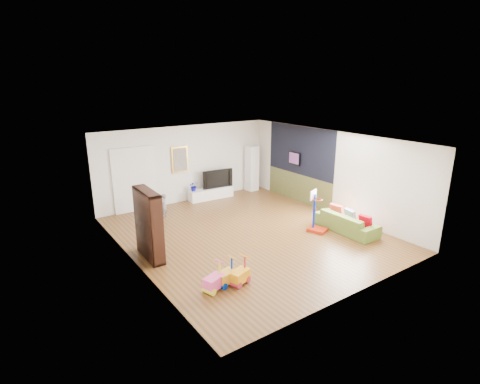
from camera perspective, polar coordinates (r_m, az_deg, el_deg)
floor at (r=10.73m, az=1.23°, el=-6.40°), size 6.50×7.50×0.00m
ceiling at (r=9.98m, az=1.32°, el=7.99°), size 6.50×7.50×0.00m
wall_back at (r=13.39m, az=-8.22°, el=4.24°), size 6.50×0.00×2.70m
wall_front at (r=7.74m, az=17.91°, el=-5.92°), size 6.50×0.00×2.70m
wall_left at (r=8.85m, az=-16.03°, el=-2.86°), size 0.00×7.50×2.70m
wall_right at (r=12.40m, az=13.53°, el=2.93°), size 0.00×7.50×2.70m
navy_accent at (r=13.24m, az=9.13°, el=6.26°), size 0.01×3.20×1.70m
olive_wainscot at (r=13.55m, az=8.87°, el=0.64°), size 0.01×3.20×1.00m
doorway at (r=12.72m, az=-15.74°, el=1.71°), size 1.45×0.06×2.10m
painting_back at (r=13.21m, az=-9.15°, el=4.91°), size 0.62×0.06×0.92m
artwork_right at (r=13.39m, az=8.28°, el=5.11°), size 0.04×0.56×0.46m
media_console at (r=13.80m, az=-4.45°, el=-0.21°), size 1.71×0.50×0.39m
tall_cabinet at (r=14.66m, az=1.80°, el=3.62°), size 0.43×0.43×1.76m
bookshelf at (r=9.32m, az=-13.74°, el=-4.86°), size 0.34×1.19×1.73m
sofa at (r=11.25m, az=15.95°, el=-4.46°), size 0.75×1.88×0.55m
basketball_hoop at (r=10.91m, az=11.89°, el=-2.91°), size 0.57×0.63×1.23m
ride_on_yellow at (r=8.16m, az=-0.07°, el=-12.04°), size 0.51×0.40×0.59m
ride_on_orange at (r=8.13m, az=-2.19°, el=-12.18°), size 0.49×0.36×0.59m
ride_on_pink at (r=7.95m, az=-4.02°, el=-12.87°), size 0.52×0.41×0.60m
child at (r=12.11m, az=-11.54°, el=-2.04°), size 0.33×0.33×0.77m
tv at (r=13.81m, az=-3.61°, el=2.14°), size 1.19×0.27×0.68m
vase_plant at (r=13.41m, az=-7.06°, el=0.90°), size 0.39×0.35×0.37m
pillow_left at (r=11.01m, az=18.57°, el=-4.28°), size 0.12×0.37×0.36m
pillow_center at (r=11.35m, az=16.46°, el=-3.45°), size 0.17×0.39×0.38m
pillow_right at (r=11.63m, az=14.51°, el=-2.80°), size 0.15×0.42×0.42m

